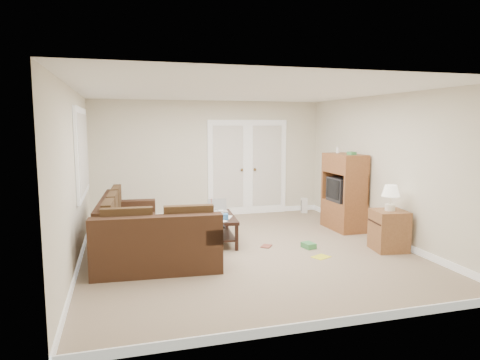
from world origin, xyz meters
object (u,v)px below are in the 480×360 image
object	(u,v)px
coffee_table	(217,228)
tv_armoire	(344,191)
sectional_sofa	(140,236)
side_cabinet	(389,227)

from	to	relation	value
coffee_table	tv_armoire	world-z (taller)	tv_armoire
coffee_table	tv_armoire	bearing A→B (deg)	11.14
sectional_sofa	side_cabinet	xyz separation A→B (m)	(3.83, -0.75, 0.06)
tv_armoire	side_cabinet	distance (m)	1.49
sectional_sofa	side_cabinet	size ratio (longest dim) A/B	2.61
tv_armoire	side_cabinet	size ratio (longest dim) A/B	1.47
tv_armoire	side_cabinet	world-z (taller)	tv_armoire
sectional_sofa	coffee_table	xyz separation A→B (m)	(1.31, 0.45, -0.07)
tv_armoire	sectional_sofa	bearing A→B (deg)	-170.81
side_cabinet	tv_armoire	bearing A→B (deg)	98.14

